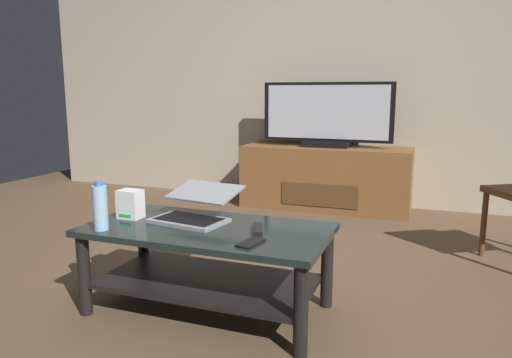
{
  "coord_description": "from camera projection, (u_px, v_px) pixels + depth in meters",
  "views": [
    {
      "loc": [
        0.87,
        -2.24,
        1.05
      ],
      "look_at": [
        -0.04,
        0.2,
        0.57
      ],
      "focal_mm": 33.05,
      "sensor_mm": 36.0,
      "label": 1
    }
  ],
  "objects": [
    {
      "name": "tv_remote",
      "position": [
        258.0,
        229.0,
        2.16
      ],
      "size": [
        0.1,
        0.17,
        0.02
      ],
      "primitive_type": "cube",
      "rotation": [
        0.0,
        0.0,
        0.35
      ],
      "color": "black",
      "rests_on": "coffee_table"
    },
    {
      "name": "cell_phone",
      "position": [
        251.0,
        243.0,
        1.98
      ],
      "size": [
        0.1,
        0.15,
        0.01
      ],
      "primitive_type": "cube",
      "rotation": [
        0.0,
        0.0,
        -0.19
      ],
      "color": "black",
      "rests_on": "coffee_table"
    },
    {
      "name": "television",
      "position": [
        327.0,
        116.0,
        4.2
      ],
      "size": [
        1.17,
        0.2,
        0.58
      ],
      "color": "black",
      "rests_on": "media_cabinet"
    },
    {
      "name": "back_wall",
      "position": [
        338.0,
        55.0,
        4.41
      ],
      "size": [
        6.4,
        0.12,
        2.8
      ],
      "primitive_type": "cube",
      "color": "#B2A38C",
      "rests_on": "ground"
    },
    {
      "name": "water_bottle_near",
      "position": [
        100.0,
        207.0,
        2.17
      ],
      "size": [
        0.07,
        0.07,
        0.23
      ],
      "color": "#99C6E5",
      "rests_on": "coffee_table"
    },
    {
      "name": "coffee_table",
      "position": [
        207.0,
        253.0,
        2.26
      ],
      "size": [
        1.16,
        0.59,
        0.42
      ],
      "color": "black",
      "rests_on": "ground"
    },
    {
      "name": "media_cabinet",
      "position": [
        326.0,
        177.0,
        4.33
      ],
      "size": [
        1.51,
        0.52,
        0.57
      ],
      "color": "brown",
      "rests_on": "ground"
    },
    {
      "name": "laptop",
      "position": [
        196.0,
        209.0,
        2.36
      ],
      "size": [
        0.41,
        0.41,
        0.16
      ],
      "color": "gray",
      "rests_on": "coffee_table"
    },
    {
      "name": "ground_plane",
      "position": [
        250.0,
        289.0,
        2.55
      ],
      "size": [
        7.68,
        7.68,
        0.0
      ],
      "primitive_type": "plane",
      "color": "brown"
    },
    {
      "name": "router_box",
      "position": [
        130.0,
        204.0,
        2.39
      ],
      "size": [
        0.11,
        0.1,
        0.15
      ],
      "color": "white",
      "rests_on": "coffee_table"
    }
  ]
}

